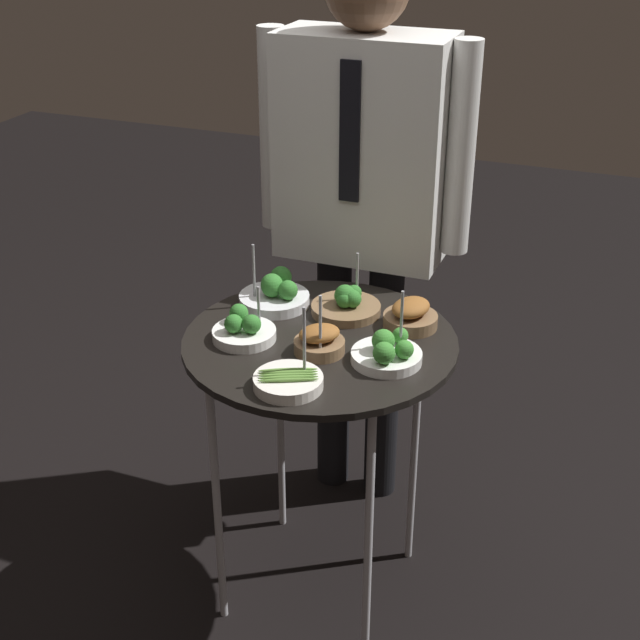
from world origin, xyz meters
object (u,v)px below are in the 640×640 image
bowl_roast_back_left (319,341)px  bowl_broccoli_mid_right (276,293)px  serving_cart (320,361)px  bowl_broccoli_near_rim (388,352)px  bowl_roast_mid_left (410,316)px  waiter_figure (363,176)px  bowl_asparagus_front_right (288,381)px  bowl_broccoli_center (347,304)px  bowl_broccoli_back_right (243,330)px

bowl_roast_back_left → bowl_broccoli_mid_right: 0.27m
serving_cart → bowl_broccoli_near_rim: (0.18, -0.05, 0.09)m
bowl_roast_back_left → bowl_broccoli_near_rim: bowl_broccoli_near_rim is taller
serving_cart → bowl_broccoli_mid_right: (-0.17, 0.13, 0.09)m
bowl_roast_mid_left → waiter_figure: (-0.24, 0.33, 0.22)m
bowl_broccoli_mid_right → waiter_figure: waiter_figure is taller
bowl_roast_back_left → bowl_asparagus_front_right: bowl_asparagus_front_right is taller
bowl_broccoli_center → bowl_roast_mid_left: 0.17m
bowl_roast_back_left → bowl_broccoli_mid_right: bearing=135.3°
bowl_broccoli_center → waiter_figure: 0.39m
waiter_figure → bowl_broccoli_center: bearing=-77.7°
bowl_roast_back_left → bowl_broccoli_center: bearing=92.4°
bowl_broccoli_mid_right → serving_cart: bearing=-37.3°
bowl_broccoli_center → bowl_roast_back_left: size_ratio=1.09×
bowl_broccoli_near_rim → waiter_figure: size_ratio=0.10×
serving_cart → waiter_figure: bearing=96.8°
bowl_broccoli_back_right → bowl_broccoli_near_rim: 0.35m
bowl_roast_mid_left → waiter_figure: 0.46m
bowl_broccoli_near_rim → bowl_roast_mid_left: bowl_broccoli_near_rim is taller
bowl_roast_back_left → waiter_figure: waiter_figure is taller
serving_cart → waiter_figure: (-0.06, 0.46, 0.31)m
bowl_broccoli_center → bowl_broccoli_near_rim: size_ratio=1.07×
bowl_broccoli_back_right → serving_cart: bearing=21.0°
bowl_roast_back_left → bowl_roast_mid_left: bowl_roast_back_left is taller
bowl_roast_back_left → bowl_roast_mid_left: bearing=50.9°
bowl_broccoli_back_right → bowl_broccoli_near_rim: bearing=2.5°
serving_cart → bowl_asparagus_front_right: bearing=-86.2°
bowl_asparagus_front_right → bowl_broccoli_back_right: bearing=138.5°
bowl_asparagus_front_right → waiter_figure: waiter_figure is taller
bowl_roast_back_left → bowl_broccoli_back_right: 0.19m
bowl_broccoli_mid_right → bowl_broccoli_back_right: bearing=-89.2°
bowl_broccoli_back_right → bowl_roast_back_left: bearing=1.4°
bowl_broccoli_mid_right → bowl_broccoli_back_right: bowl_broccoli_mid_right is taller
bowl_roast_mid_left → waiter_figure: size_ratio=0.08×
bowl_broccoli_near_rim → waiter_figure: 0.61m
bowl_broccoli_center → bowl_broccoli_back_right: (-0.18, -0.22, -0.00)m
bowl_broccoli_center → bowl_asparagus_front_right: bearing=-89.6°
bowl_broccoli_mid_right → waiter_figure: bearing=70.8°
bowl_roast_mid_left → bowl_roast_back_left: bearing=-129.1°
bowl_roast_back_left → bowl_asparagus_front_right: size_ratio=0.88×
bowl_broccoli_near_rim → bowl_roast_back_left: bearing=-176.1°
bowl_broccoli_back_right → bowl_broccoli_mid_right: bearing=90.8°
bowl_broccoli_near_rim → bowl_broccoli_center: bearing=130.3°
bowl_broccoli_center → bowl_broccoli_mid_right: bowl_broccoli_mid_right is taller
serving_cart → bowl_roast_mid_left: size_ratio=5.83×
waiter_figure → serving_cart: bearing=-83.2°
serving_cart → bowl_broccoli_back_right: bowl_broccoli_back_right is taller
bowl_broccoli_near_rim → bowl_roast_mid_left: (-0.00, 0.19, 0.00)m
bowl_broccoli_center → bowl_roast_mid_left: (0.17, -0.01, 0.00)m
bowl_broccoli_center → bowl_roast_back_left: bowl_roast_back_left is taller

